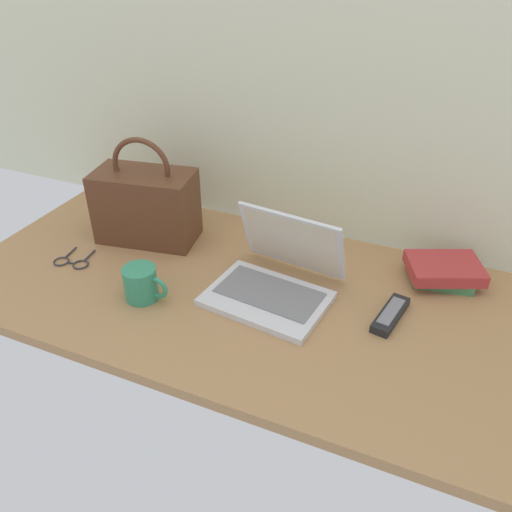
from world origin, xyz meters
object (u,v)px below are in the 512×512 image
Objects in this scene: eyeglasses at (72,262)px; handbag at (146,205)px; remote_control_near at (391,315)px; coffee_mug at (141,283)px; laptop at (276,278)px; book_stack at (444,271)px.

handbag reaches higher than eyeglasses.
remote_control_near is 1.42× the size of eyeglasses.
eyeglasses is at bearing 169.07° from coffee_mug.
laptop is at bearing -13.10° from handbag.
laptop is 2.03× the size of remote_control_near.
book_stack reaches higher than remote_control_near.
book_stack is at bearing 7.82° from handbag.
laptop reaches higher than coffee_mug.
remote_control_near is at bearing 15.84° from coffee_mug.
eyeglasses is at bearing -172.43° from remote_control_near.
eyeglasses is (-0.29, 0.06, -0.04)m from coffee_mug.
eyeglasses is (-0.60, -0.11, -0.04)m from laptop.
laptop reaches higher than eyeglasses.
eyeglasses is at bearing -120.38° from handbag.
remote_control_near is 0.50× the size of handbag.
coffee_mug is 0.30m from eyeglasses.
handbag reaches higher than laptop.
coffee_mug is 0.54× the size of book_stack.
remote_control_near reaches higher than eyeglasses.
book_stack is at bearing 65.41° from remote_control_near.
book_stack is (0.41, 0.23, -0.01)m from laptop.
laptop is 1.02× the size of handbag.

